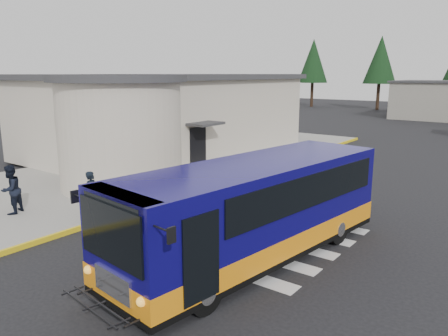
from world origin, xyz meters
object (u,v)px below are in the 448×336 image
Objects in this scene: transit_bus at (254,214)px; pedestrian_b at (11,190)px; bollard at (82,204)px; pedestrian_a at (92,194)px.

transit_bus is 5.60× the size of pedestrian_b.
bollard is at bearing 82.51° from pedestrian_b.
pedestrian_b is (-2.56, -1.52, 0.07)m from pedestrian_a.
pedestrian_b is at bearing -158.81° from transit_bus.
pedestrian_b is at bearing -161.57° from bollard.
pedestrian_a is 2.98m from pedestrian_b.
pedestrian_a is 0.92× the size of pedestrian_b.
transit_bus is 6.08m from bollard.
transit_bus is at bearing 78.23° from pedestrian_b.
transit_bus is at bearing 12.07° from bollard.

